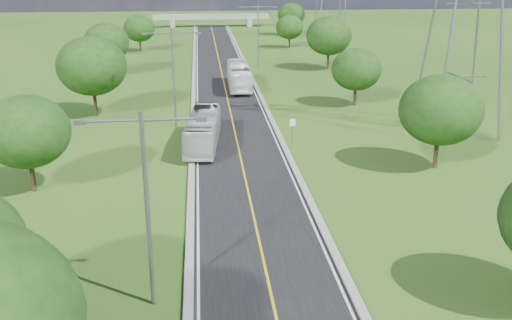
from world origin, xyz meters
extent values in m
plane|color=#275117|center=(0.00, 60.00, 0.00)|extent=(260.00, 260.00, 0.00)
cube|color=black|center=(0.00, 66.00, 0.03)|extent=(8.00, 150.00, 0.06)
cube|color=gray|center=(-4.25, 66.00, 0.11)|extent=(0.50, 150.00, 0.22)
cube|color=gray|center=(4.25, 66.00, 0.11)|extent=(0.50, 150.00, 0.22)
cylinder|color=slate|center=(5.20, 38.00, 1.20)|extent=(0.08, 0.08, 2.40)
cube|color=white|center=(5.20, 37.97, 2.00)|extent=(0.55, 0.04, 0.70)
cube|color=gray|center=(-10.00, 140.00, 1.00)|extent=(1.20, 3.00, 2.00)
cube|color=gray|center=(10.00, 140.00, 1.00)|extent=(1.20, 3.00, 2.00)
cube|color=gray|center=(0.00, 140.00, 2.60)|extent=(30.00, 3.00, 1.20)
cylinder|color=slate|center=(-6.00, 12.00, 5.00)|extent=(0.22, 0.22, 10.00)
cylinder|color=slate|center=(-7.40, 12.00, 9.60)|extent=(2.80, 0.12, 0.12)
cylinder|color=slate|center=(-4.60, 12.00, 9.60)|extent=(2.80, 0.12, 0.12)
cube|color=slate|center=(-8.70, 12.00, 9.55)|extent=(0.50, 0.25, 0.18)
cube|color=slate|center=(-3.30, 12.00, 9.55)|extent=(0.50, 0.25, 0.18)
cylinder|color=slate|center=(-6.00, 45.00, 5.00)|extent=(0.22, 0.22, 10.00)
cylinder|color=slate|center=(-7.40, 45.00, 9.60)|extent=(2.80, 0.12, 0.12)
cylinder|color=slate|center=(-4.60, 45.00, 9.60)|extent=(2.80, 0.12, 0.12)
cube|color=slate|center=(-8.70, 45.00, 9.55)|extent=(0.50, 0.25, 0.18)
cube|color=slate|center=(-3.30, 45.00, 9.55)|extent=(0.50, 0.25, 0.18)
cylinder|color=slate|center=(6.00, 78.00, 5.00)|extent=(0.22, 0.22, 10.00)
cylinder|color=slate|center=(4.60, 78.00, 9.60)|extent=(2.80, 0.12, 0.12)
cylinder|color=slate|center=(7.40, 78.00, 9.60)|extent=(2.80, 0.12, 0.12)
cube|color=slate|center=(3.30, 78.00, 9.55)|extent=(0.50, 0.25, 0.18)
cube|color=slate|center=(8.70, 78.00, 9.55)|extent=(0.50, 0.25, 0.18)
cylinder|color=black|center=(-16.00, 28.00, 1.35)|extent=(0.36, 0.36, 2.70)
ellipsoid|color=#17380F|center=(-16.00, 28.00, 4.65)|extent=(6.30, 6.30, 5.36)
cylinder|color=black|center=(-15.00, 50.00, 1.62)|extent=(0.36, 0.36, 3.24)
ellipsoid|color=#17380F|center=(-15.00, 50.00, 5.58)|extent=(7.56, 7.56, 6.43)
cylinder|color=black|center=(-17.00, 74.00, 1.44)|extent=(0.36, 0.36, 2.88)
ellipsoid|color=#17380F|center=(-17.00, 74.00, 4.96)|extent=(6.72, 6.72, 5.71)
cylinder|color=black|center=(-14.50, 98.00, 1.26)|extent=(0.36, 0.36, 2.52)
ellipsoid|color=#17380F|center=(-14.50, 98.00, 4.34)|extent=(5.88, 5.88, 5.00)
cylinder|color=black|center=(16.00, 30.00, 1.44)|extent=(0.36, 0.36, 2.88)
ellipsoid|color=#17380F|center=(16.00, 30.00, 4.96)|extent=(6.72, 6.72, 5.71)
cylinder|color=black|center=(15.00, 52.00, 1.26)|extent=(0.36, 0.36, 2.52)
ellipsoid|color=#17380F|center=(15.00, 52.00, 4.34)|extent=(5.88, 5.88, 5.00)
cylinder|color=black|center=(17.00, 76.00, 1.53)|extent=(0.36, 0.36, 3.06)
ellipsoid|color=#17380F|center=(17.00, 76.00, 5.27)|extent=(7.14, 7.14, 6.07)
cylinder|color=black|center=(14.50, 100.00, 1.17)|extent=(0.36, 0.36, 2.34)
ellipsoid|color=#17380F|center=(14.50, 100.00, 4.03)|extent=(5.46, 5.46, 4.64)
cylinder|color=black|center=(18.00, 120.00, 1.35)|extent=(0.36, 0.36, 2.70)
ellipsoid|color=#17380F|center=(18.00, 120.00, 4.65)|extent=(6.30, 6.30, 5.36)
imported|color=white|center=(1.91, 62.89, 1.74)|extent=(3.02, 12.08, 3.35)
imported|color=silver|center=(-3.20, 37.72, 1.61)|extent=(3.67, 11.34, 3.10)
camera|label=1|loc=(-3.28, -13.18, 16.38)|focal=40.00mm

